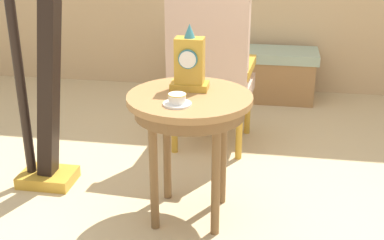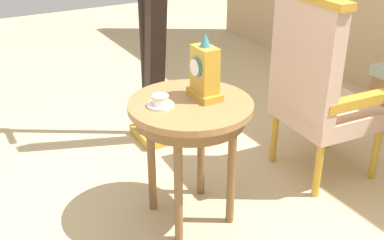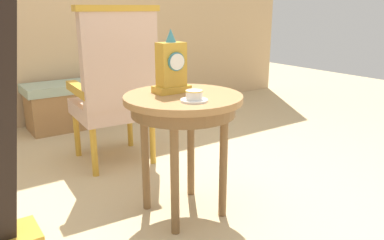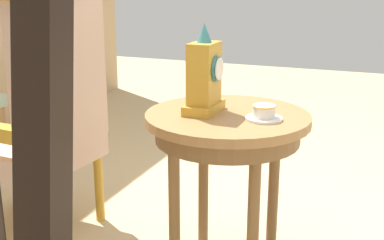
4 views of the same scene
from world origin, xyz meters
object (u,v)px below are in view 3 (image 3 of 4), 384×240
at_px(teacup_left, 194,96).
at_px(window_bench, 89,102).
at_px(side_table, 183,111).
at_px(armchair, 116,86).
at_px(mantel_clock, 171,67).

xyz_separation_m(teacup_left, window_bench, (0.21, 2.13, -0.49)).
height_order(side_table, armchair, armchair).
distance_m(mantel_clock, window_bench, 1.99).
xyz_separation_m(mantel_clock, armchair, (0.01, 0.77, -0.23)).
distance_m(teacup_left, mantel_clock, 0.26).
height_order(side_table, window_bench, side_table).
height_order(mantel_clock, armchair, armchair).
bearing_deg(mantel_clock, armchair, 89.51).
bearing_deg(window_bench, side_table, -95.11).
relative_size(side_table, window_bench, 0.57).
bearing_deg(teacup_left, armchair, 88.59).
xyz_separation_m(side_table, window_bench, (0.18, 1.98, -0.37)).
height_order(side_table, teacup_left, teacup_left).
distance_m(side_table, armchair, 0.86).
xyz_separation_m(side_table, mantel_clock, (-0.02, 0.09, 0.22)).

